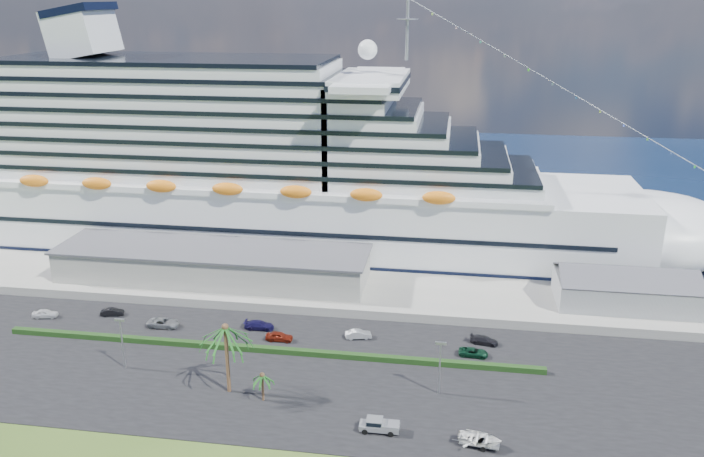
% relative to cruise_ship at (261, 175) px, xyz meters
% --- Properties ---
extents(ground, '(420.00, 420.00, 0.00)m').
position_rel_cruise_ship_xyz_m(ground, '(21.53, -64.00, -16.69)').
color(ground, '#36521B').
rests_on(ground, ground).
extents(asphalt_lot, '(140.00, 38.00, 0.12)m').
position_rel_cruise_ship_xyz_m(asphalt_lot, '(21.53, -53.00, -16.63)').
color(asphalt_lot, black).
rests_on(asphalt_lot, ground).
extents(wharf, '(240.00, 20.00, 1.80)m').
position_rel_cruise_ship_xyz_m(wharf, '(21.53, -24.00, -15.79)').
color(wharf, gray).
rests_on(wharf, ground).
extents(water, '(420.00, 160.00, 0.02)m').
position_rel_cruise_ship_xyz_m(water, '(21.53, 66.00, -16.68)').
color(water, black).
rests_on(water, ground).
extents(cruise_ship, '(191.00, 38.00, 54.00)m').
position_rel_cruise_ship_xyz_m(cruise_ship, '(0.00, 0.00, 0.00)').
color(cruise_ship, silver).
rests_on(cruise_ship, ground).
extents(terminal_building, '(61.00, 15.00, 6.30)m').
position_rel_cruise_ship_xyz_m(terminal_building, '(-3.47, -24.00, -11.68)').
color(terminal_building, gray).
rests_on(terminal_building, wharf).
extents(port_shed, '(24.00, 12.31, 7.37)m').
position_rel_cruise_ship_xyz_m(port_shed, '(73.53, -24.00, -12.30)').
color(port_shed, gray).
rests_on(port_shed, wharf).
extents(hedge, '(88.00, 1.10, 0.90)m').
position_rel_cruise_ship_xyz_m(hedge, '(13.53, -48.00, -16.12)').
color(hedge, black).
rests_on(hedge, asphalt_lot).
extents(lamp_post_left, '(1.60, 0.35, 8.27)m').
position_rel_cruise_ship_xyz_m(lamp_post_left, '(-6.47, -56.00, -11.35)').
color(lamp_post_left, gray).
rests_on(lamp_post_left, asphalt_lot).
extents(lamp_post_right, '(1.60, 0.35, 8.27)m').
position_rel_cruise_ship_xyz_m(lamp_post_right, '(41.53, -56.00, -11.35)').
color(lamp_post_right, gray).
rests_on(lamp_post_right, asphalt_lot).
extents(palm_tall, '(8.82, 8.82, 11.13)m').
position_rel_cruise_ship_xyz_m(palm_tall, '(11.53, -60.00, -7.49)').
color(palm_tall, '#47301E').
rests_on(palm_tall, ground).
extents(palm_short, '(3.53, 3.53, 4.56)m').
position_rel_cruise_ship_xyz_m(palm_short, '(17.03, -61.50, -13.03)').
color(palm_short, '#47301E').
rests_on(palm_short, ground).
extents(parked_car_0, '(4.62, 2.60, 1.48)m').
position_rel_cruise_ship_xyz_m(parked_car_0, '(-28.50, -41.82, -15.83)').
color(parked_car_0, silver).
rests_on(parked_car_0, asphalt_lot).
extents(parked_car_1, '(4.22, 2.43, 1.32)m').
position_rel_cruise_ship_xyz_m(parked_car_1, '(-17.10, -39.21, -15.92)').
color(parked_car_1, black).
rests_on(parked_car_1, asphalt_lot).
extents(parked_car_2, '(5.55, 2.76, 1.51)m').
position_rel_cruise_ship_xyz_m(parked_car_2, '(-6.22, -42.15, -15.82)').
color(parked_car_2, gray).
rests_on(parked_car_2, asphalt_lot).
extents(parked_car_3, '(5.17, 2.29, 1.47)m').
position_rel_cruise_ship_xyz_m(parked_car_3, '(10.40, -40.39, -15.84)').
color(parked_car_3, '#171344').
rests_on(parked_car_3, asphalt_lot).
extents(parked_car_4, '(4.53, 1.88, 1.54)m').
position_rel_cruise_ship_xyz_m(parked_car_4, '(14.84, -43.93, -15.81)').
color(parked_car_4, maroon).
rests_on(parked_car_4, asphalt_lot).
extents(parked_car_5, '(4.59, 2.53, 1.43)m').
position_rel_cruise_ship_xyz_m(parked_car_5, '(27.70, -41.09, -15.86)').
color(parked_car_5, '#A1A3A8').
rests_on(parked_car_5, asphalt_lot).
extents(parked_car_6, '(4.83, 2.55, 1.30)m').
position_rel_cruise_ship_xyz_m(parked_car_6, '(46.64, -44.26, -15.93)').
color(parked_car_6, '#0C331F').
rests_on(parked_car_6, asphalt_lot).
extents(parked_car_7, '(4.90, 2.73, 1.34)m').
position_rel_cruise_ship_xyz_m(parked_car_7, '(48.43, -39.92, -15.90)').
color(parked_car_7, black).
rests_on(parked_car_7, asphalt_lot).
extents(pickup_truck, '(5.29, 2.11, 1.87)m').
position_rel_cruise_ship_xyz_m(pickup_truck, '(34.06, -66.34, -15.55)').
color(pickup_truck, black).
rests_on(pickup_truck, asphalt_lot).
extents(boat_trailer, '(6.44, 4.59, 1.80)m').
position_rel_cruise_ship_xyz_m(boat_trailer, '(47.06, -67.60, -15.38)').
color(boat_trailer, gray).
rests_on(boat_trailer, asphalt_lot).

